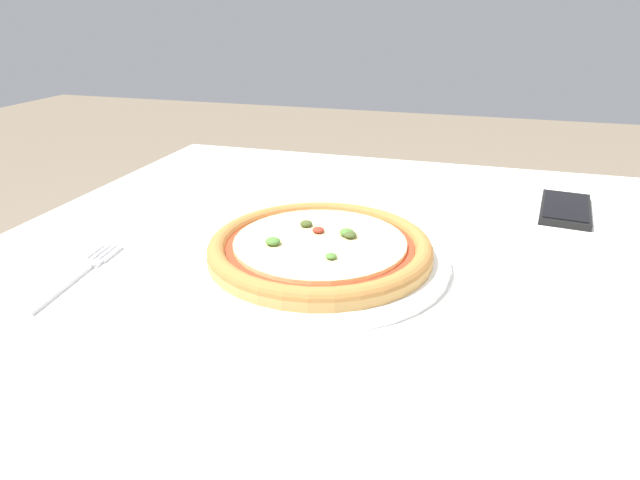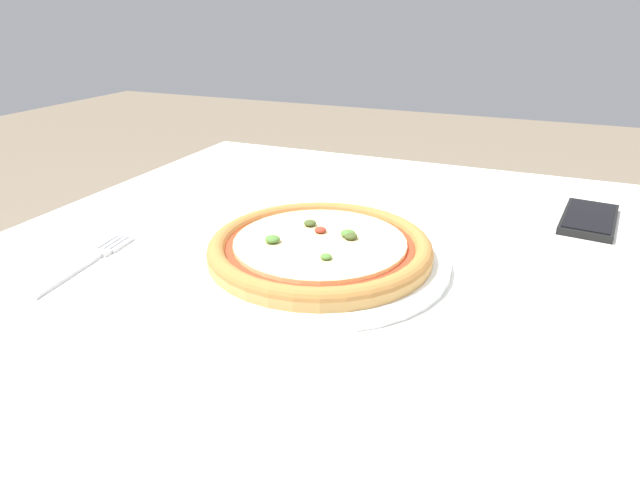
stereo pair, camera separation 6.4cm
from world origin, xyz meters
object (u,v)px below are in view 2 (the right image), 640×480
fork (87,262)px  dining_table (473,344)px  cell_phone (589,219)px  pizza_plate (320,250)px

fork → dining_table: bearing=18.4°
dining_table → cell_phone: cell_phone is taller
pizza_plate → dining_table: bearing=11.1°
pizza_plate → fork: bearing=-156.6°
cell_phone → pizza_plate: bearing=-138.6°
pizza_plate → cell_phone: pizza_plate is taller
dining_table → fork: size_ratio=7.47×
dining_table → pizza_plate: pizza_plate is taller
pizza_plate → cell_phone: bearing=41.4°
fork → cell_phone: size_ratio=1.12×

